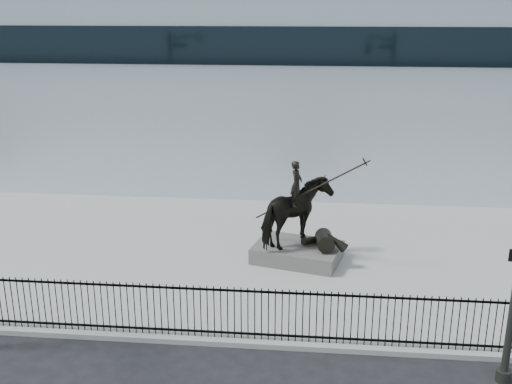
{
  "coord_description": "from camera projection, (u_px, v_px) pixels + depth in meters",
  "views": [
    {
      "loc": [
        2.29,
        -12.71,
        8.68
      ],
      "look_at": [
        0.44,
        6.0,
        2.76
      ],
      "focal_mm": 42.0,
      "sensor_mm": 36.0,
      "label": 1
    }
  ],
  "objects": [
    {
      "name": "statue_plinth",
      "position": [
        297.0,
        252.0,
        20.82
      ],
      "size": [
        3.31,
        2.66,
        0.54
      ],
      "primitive_type": "cube",
      "rotation": [
        0.0,
        0.0,
        -0.25
      ],
      "color": "#4F4C48",
      "rests_on": "plaza"
    },
    {
      "name": "equestrian_statue",
      "position": [
        300.0,
        214.0,
        20.37
      ],
      "size": [
        3.62,
        2.72,
        3.15
      ],
      "rotation": [
        0.0,
        0.0,
        -0.25
      ],
      "color": "black",
      "rests_on": "statue_plinth"
    },
    {
      "name": "building",
      "position": [
        273.0,
        84.0,
        32.52
      ],
      "size": [
        44.0,
        14.0,
        9.0
      ],
      "primitive_type": "cube",
      "color": "silver",
      "rests_on": "ground"
    },
    {
      "name": "plaza",
      "position": [
        246.0,
        254.0,
        21.51
      ],
      "size": [
        30.0,
        12.0,
        0.15
      ],
      "primitive_type": "cube",
      "color": "#9B9B98",
      "rests_on": "ground"
    },
    {
      "name": "picket_fence",
      "position": [
        222.0,
        312.0,
        15.8
      ],
      "size": [
        22.1,
        0.1,
        1.5
      ],
      "color": "black",
      "rests_on": "plaza"
    },
    {
      "name": "ground",
      "position": [
        215.0,
        369.0,
        14.89
      ],
      "size": [
        120.0,
        120.0,
        0.0
      ],
      "primitive_type": "plane",
      "color": "black",
      "rests_on": "ground"
    }
  ]
}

